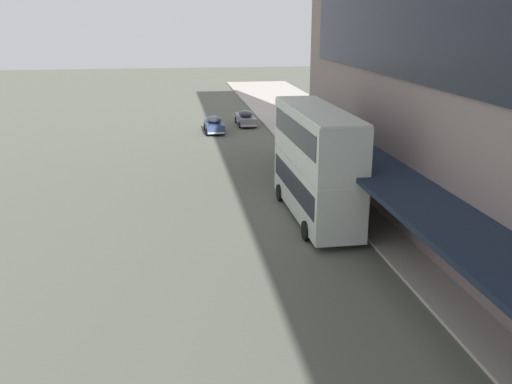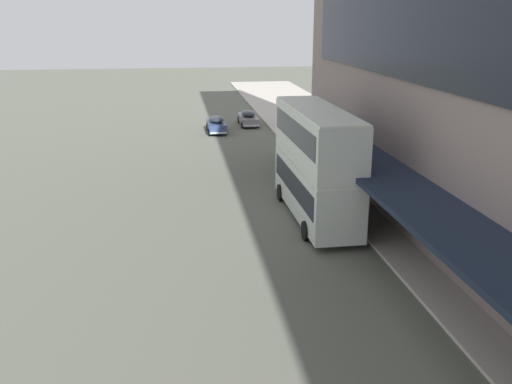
% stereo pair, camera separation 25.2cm
% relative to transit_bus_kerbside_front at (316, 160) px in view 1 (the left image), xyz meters
% --- Properties ---
extents(transit_bus_kerbside_front, '(2.89, 10.16, 6.13)m').
position_rel_transit_bus_kerbside_front_xyz_m(transit_bus_kerbside_front, '(0.00, 0.00, 0.00)').
color(transit_bus_kerbside_front, silver).
rests_on(transit_bus_kerbside_front, ground).
extents(sedan_lead_mid, '(1.81, 4.47, 1.63)m').
position_rel_transit_bus_kerbside_front_xyz_m(sedan_lead_mid, '(-3.59, 25.11, -2.51)').
color(sedan_lead_mid, navy).
rests_on(sedan_lead_mid, ground).
extents(sedan_oncoming_rear, '(1.83, 4.91, 1.54)m').
position_rel_transit_bus_kerbside_front_xyz_m(sedan_oncoming_rear, '(-0.07, 28.51, -2.55)').
color(sedan_oncoming_rear, gray).
rests_on(sedan_oncoming_rear, ground).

